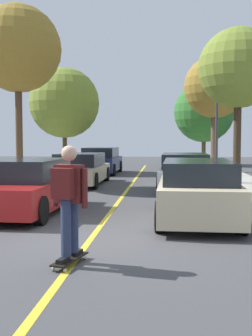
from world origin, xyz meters
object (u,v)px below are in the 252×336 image
parked_car_left_nearest (27,187)px  streetlamp (217,110)px  street_tree_right_nearest (238,69)px  street_tree_right_far (204,112)px  skateboard (70,259)px  parked_car_right_nearest (197,190)px  parked_car_left_far (101,161)px  parked_car_left_near (80,169)px  street_tree_right_near (215,87)px  street_tree_left_nearest (18,49)px  skateboarder (68,195)px  parked_car_right_near (185,172)px  street_tree_left_near (64,103)px

parked_car_left_nearest → streetlamp: bearing=59.8°
street_tree_right_nearest → street_tree_right_far: 14.42m
skateboard → streetlamp: bearing=75.2°
parked_car_right_nearest → street_tree_right_nearest: (2.15, 7.44, 3.99)m
parked_car_left_nearest → parked_car_left_far: parked_car_left_far is taller
parked_car_left_near → skateboard: bearing=-79.4°
street_tree_right_near → street_tree_right_far: bearing=90.0°
parked_car_left_far → skateboard: parked_car_left_far is taller
street_tree_left_nearest → skateboard: (4.26, -10.02, -5.27)m
parked_car_left_near → skateboarder: bearing=-79.5°
parked_car_right_near → street_tree_right_near: (2.15, 9.18, 4.23)m
skateboard → skateboarder: bearing=-104.2°
street_tree_right_far → skateboard: (-4.30, -25.64, -3.83)m
street_tree_right_far → parked_car_left_near: bearing=-114.2°
street_tree_right_far → streetlamp: size_ratio=1.09×
parked_car_right_near → street_tree_right_near: bearing=76.8°
parked_car_right_near → parked_car_left_near: bearing=160.4°
parked_car_right_nearest → streetlamp: 11.40m
street_tree_left_near → street_tree_left_nearest: bearing=-90.0°
streetlamp → skateboarder: 15.46m
parked_car_left_near → street_tree_right_far: size_ratio=0.78×
parked_car_left_near → street_tree_left_near: street_tree_left_near is taller
parked_car_left_nearest → streetlamp: streetlamp is taller
street_tree_right_near → parked_car_right_nearest: bearing=-98.0°
street_tree_right_near → street_tree_right_far: 6.73m
street_tree_left_nearest → skateboarder: 11.73m
parked_car_left_far → parked_car_right_near: (4.28, -7.36, -0.03)m
parked_car_left_far → street_tree_right_nearest: bearing=-42.7°
street_tree_left_near → street_tree_right_nearest: size_ratio=0.94×
parked_car_left_nearest → parked_car_right_nearest: bearing=-8.0°
street_tree_right_near → street_tree_left_near: bearing=-170.9°
parked_car_left_near → skateboarder: size_ratio=2.79×
parked_car_left_far → street_tree_left_near: street_tree_left_near is taller
parked_car_right_near → street_tree_right_far: 16.30m
parked_car_right_nearest → street_tree_right_near: street_tree_right_near is taller
street_tree_right_nearest → parked_car_left_near: bearing=179.2°
parked_car_left_near → parked_car_left_far: parked_car_left_far is taller
parked_car_right_near → skateboarder: (-2.17, -9.83, 0.37)m
street_tree_left_near → streetlamp: size_ratio=1.05×
street_tree_left_near → street_tree_right_nearest: 10.70m
street_tree_left_near → streetlamp: 8.68m
parked_car_right_near → street_tree_left_nearest: (-6.42, 0.22, 4.68)m
parked_car_right_near → street_tree_right_far: bearing=82.3°
parked_car_left_near → streetlamp: streetlamp is taller
street_tree_left_nearest → streetlamp: (8.17, 4.73, -2.06)m
parked_car_right_nearest → streetlamp: (1.75, 10.96, 2.60)m
street_tree_right_far → street_tree_right_nearest: bearing=-90.0°
streetlamp → street_tree_left_nearest: bearing=-149.9°
street_tree_right_nearest → street_tree_left_nearest: bearing=-171.9°
parked_car_left_far → street_tree_left_nearest: size_ratio=0.63×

